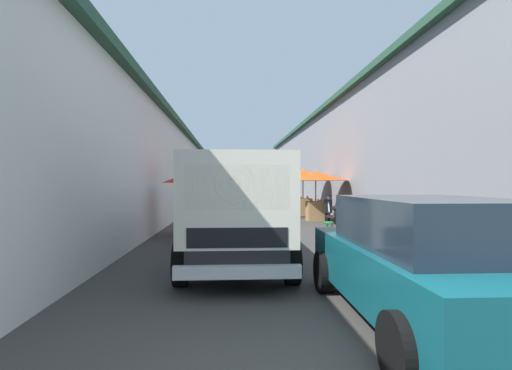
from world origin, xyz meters
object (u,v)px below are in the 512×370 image
vendor_in_shade (232,200)px  parked_scooter (332,212)px  fruit_stall_far_right (316,180)px  vendor_by_crates (292,198)px  delivery_truck (237,216)px  fruit_stall_mid_lane (303,178)px  plastic_stool (329,225)px  hatchback_car (426,260)px  fruit_stall_far_left (201,182)px

vendor_in_shade → parked_scooter: size_ratio=0.90×
vendor_in_shade → fruit_stall_far_right: bearing=-106.2°
vendor_by_crates → delivery_truck: bearing=165.9°
fruit_stall_mid_lane → parked_scooter: bearing=-175.6°
fruit_stall_far_right → parked_scooter: fruit_stall_far_right is taller
fruit_stall_far_right → plastic_stool: (-4.86, 0.69, -1.42)m
hatchback_car → plastic_stool: bearing=-6.0°
vendor_in_shade → plastic_stool: 6.62m
fruit_stall_far_right → vendor_by_crates: 1.76m
fruit_stall_far_right → delivery_truck: size_ratio=0.56×
vendor_in_shade → fruit_stall_mid_lane: bearing=-61.3°
hatchback_car → vendor_in_shade: vendor_in_shade is taller
fruit_stall_far_right → fruit_stall_far_left: bearing=134.2°
fruit_stall_mid_lane → vendor_by_crates: fruit_stall_mid_lane is taller
delivery_truck → parked_scooter: delivery_truck is taller
fruit_stall_mid_lane → parked_scooter: (-4.38, -0.34, -1.46)m
hatchback_car → vendor_in_shade: size_ratio=2.59×
fruit_stall_far_left → vendor_by_crates: 6.95m
fruit_stall_far_right → plastic_stool: size_ratio=6.33×
fruit_stall_far_left → vendor_by_crates: size_ratio=1.44×
fruit_stall_mid_lane → hatchback_car: (-15.22, 1.50, -1.17)m
fruit_stall_mid_lane → fruit_stall_far_right: fruit_stall_mid_lane is taller
hatchback_car → parked_scooter: 11.00m
vendor_in_shade → plastic_stool: bearing=-153.6°
fruit_stall_mid_lane → fruit_stall_far_left: bearing=148.4°
fruit_stall_far_left → fruit_stall_far_right: (4.45, -4.59, 0.11)m
fruit_stall_far_right → vendor_in_shade: (1.06, 3.62, -0.89)m
delivery_truck → parked_scooter: (8.32, -3.95, -0.59)m
fruit_stall_mid_lane → parked_scooter: fruit_stall_mid_lane is taller
delivery_truck → plastic_stool: delivery_truck is taller
parked_scooter → vendor_in_shade: bearing=59.4°
hatchback_car → vendor_by_crates: 13.51m
vendor_in_shade → delivery_truck: bearing=-179.7°
fruit_stall_far_right → vendor_in_shade: size_ratio=1.82×
fruit_stall_mid_lane → delivery_truck: (-12.70, 3.61, -0.86)m
fruit_stall_far_left → hatchback_car: size_ratio=0.60×
fruit_stall_mid_lane → delivery_truck: bearing=164.1°
fruit_stall_far_right → plastic_stool: 5.11m
fruit_stall_far_left → fruit_stall_mid_lane: (7.51, -4.63, 0.26)m
fruit_stall_mid_lane → delivery_truck: size_ratio=0.51×
vendor_by_crates → vendor_in_shade: size_ratio=1.08×
fruit_stall_far_left → vendor_by_crates: fruit_stall_far_left is taller
hatchback_car → vendor_in_shade: bearing=9.3°
fruit_stall_far_right → hatchback_car: (-12.15, 1.46, -1.01)m
fruit_stall_far_right → parked_scooter: (-1.32, -0.38, -1.30)m
delivery_truck → vendor_by_crates: bearing=-14.1°
fruit_stall_far_left → vendor_in_shade: (5.51, -0.96, -0.78)m
fruit_stall_far_left → vendor_in_shade: bearing=-9.9°
fruit_stall_far_left → delivery_truck: fruit_stall_far_left is taller
hatchback_car → plastic_stool: size_ratio=9.04×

